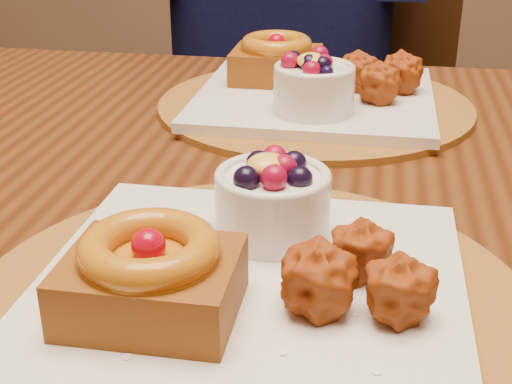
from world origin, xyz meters
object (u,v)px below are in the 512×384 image
dining_table (290,251)px  chair_far (370,136)px  place_setting_near (246,276)px  place_setting_far (313,90)px

dining_table → chair_far: size_ratio=1.98×
chair_far → place_setting_near: bearing=-97.3°
place_setting_far → chair_far: size_ratio=0.47×
place_setting_near → chair_far: size_ratio=0.47×
dining_table → place_setting_near: 0.24m
place_setting_far → chair_far: bearing=85.1°
dining_table → place_setting_near: place_setting_near is taller
place_setting_near → chair_far: 1.25m
dining_table → chair_far: 1.01m
place_setting_far → dining_table: bearing=-89.3°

